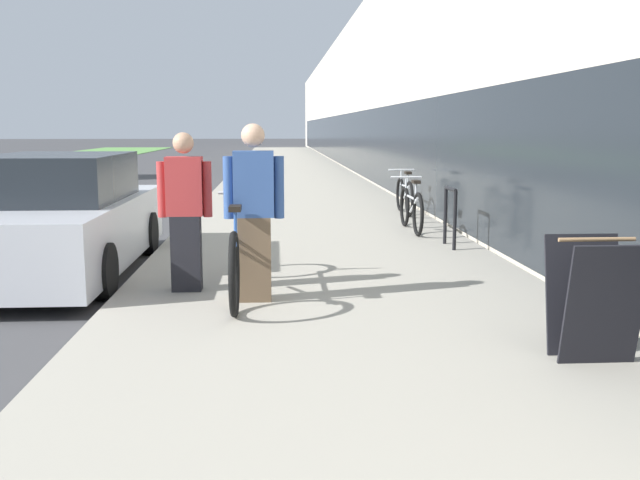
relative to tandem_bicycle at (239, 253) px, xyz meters
The scene contains 10 objects.
sidewalk_slab 18.63m from the tandem_bicycle, 86.87° to the left, with size 4.58×70.00×0.12m.
storefront_facade 27.98m from the tandem_bicycle, 72.58° to the left, with size 10.01×70.00×5.94m.
tandem_bicycle is the anchor object (origin of this frame).
person_rider 0.58m from the tandem_bicycle, 63.16° to the right, with size 0.58×0.23×1.71m.
person_bystander 0.70m from the tandem_bicycle, 165.18° to the left, with size 0.55×0.22×1.62m.
bike_rack_hoop 3.88m from the tandem_bicycle, 43.20° to the left, with size 0.05×0.60×0.84m.
cruiser_bike_nearest 4.95m from the tandem_bicycle, 58.63° to the left, with size 0.52×1.82×0.86m.
cruiser_bike_middle 7.18m from the tandem_bicycle, 66.19° to the left, with size 0.52×1.66×0.85m.
sandwich_board_sign 3.50m from the tandem_bicycle, 40.64° to the right, with size 0.56×0.56×0.90m.
parked_sedan_curbside 2.80m from the tandem_bicycle, 144.04° to the left, with size 1.85×4.53×1.47m.
Camera 1 is at (5.16, -4.75, 1.79)m, focal length 40.00 mm.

